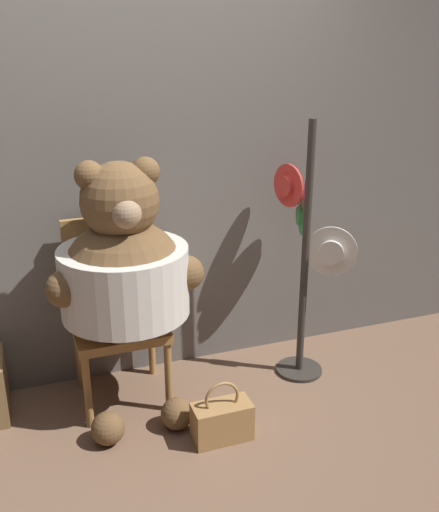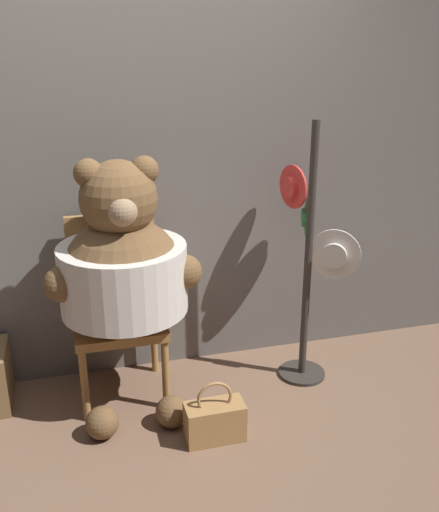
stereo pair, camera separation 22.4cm
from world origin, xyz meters
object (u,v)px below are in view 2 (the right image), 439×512
at_px(handbag_on_ground, 215,420).
at_px(teddy_bear, 123,270).
at_px(hat_display_rack, 310,252).
at_px(chair, 117,302).

bearing_deg(handbag_on_ground, teddy_bear, 129.57).
xyz_separation_m(hat_display_rack, handbag_on_ground, (-0.69, -0.48, -0.67)).
distance_m(hat_display_rack, handbag_on_ground, 1.08).
relative_size(teddy_bear, handbag_on_ground, 4.16).
xyz_separation_m(chair, teddy_bear, (0.03, -0.16, 0.25)).
bearing_deg(hat_display_rack, teddy_bear, -178.04).
xyz_separation_m(teddy_bear, handbag_on_ground, (0.37, -0.45, -0.68)).
distance_m(chair, hat_display_rack, 1.13).
bearing_deg(hat_display_rack, handbag_on_ground, -145.07).
bearing_deg(teddy_bear, hat_display_rack, 1.96).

